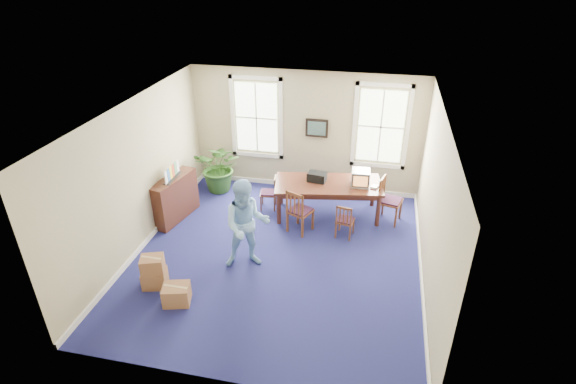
% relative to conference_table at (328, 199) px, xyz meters
% --- Properties ---
extents(floor, '(6.50, 6.50, 0.00)m').
position_rel_conference_table_xyz_m(floor, '(-0.80, -1.94, -0.43)').
color(floor, navy).
rests_on(floor, ground).
extents(ceiling, '(6.50, 6.50, 0.00)m').
position_rel_conference_table_xyz_m(ceiling, '(-0.80, -1.94, 2.77)').
color(ceiling, white).
rests_on(ceiling, ground).
extents(wall_back, '(6.50, 0.00, 6.50)m').
position_rel_conference_table_xyz_m(wall_back, '(-0.80, 1.31, 1.17)').
color(wall_back, tan).
rests_on(wall_back, ground).
extents(wall_front, '(6.50, 0.00, 6.50)m').
position_rel_conference_table_xyz_m(wall_front, '(-0.80, -5.19, 1.17)').
color(wall_front, tan).
rests_on(wall_front, ground).
extents(wall_left, '(0.00, 6.50, 6.50)m').
position_rel_conference_table_xyz_m(wall_left, '(-3.80, -1.94, 1.17)').
color(wall_left, tan).
rests_on(wall_left, ground).
extents(wall_right, '(0.00, 6.50, 6.50)m').
position_rel_conference_table_xyz_m(wall_right, '(2.20, -1.94, 1.17)').
color(wall_right, tan).
rests_on(wall_right, ground).
extents(baseboard_back, '(6.00, 0.04, 0.12)m').
position_rel_conference_table_xyz_m(baseboard_back, '(-0.80, 1.28, -0.37)').
color(baseboard_back, white).
rests_on(baseboard_back, ground).
extents(baseboard_left, '(0.04, 6.50, 0.12)m').
position_rel_conference_table_xyz_m(baseboard_left, '(-3.77, -1.94, -0.37)').
color(baseboard_left, white).
rests_on(baseboard_left, ground).
extents(baseboard_right, '(0.04, 6.50, 0.12)m').
position_rel_conference_table_xyz_m(baseboard_right, '(2.17, -1.94, -0.37)').
color(baseboard_right, white).
rests_on(baseboard_right, ground).
extents(window_left, '(1.40, 0.12, 2.20)m').
position_rel_conference_table_xyz_m(window_left, '(-2.10, 1.29, 1.47)').
color(window_left, white).
rests_on(window_left, ground).
extents(window_right, '(1.40, 0.12, 2.20)m').
position_rel_conference_table_xyz_m(window_right, '(1.10, 1.29, 1.47)').
color(window_right, white).
rests_on(window_right, ground).
extents(wall_picture, '(0.58, 0.06, 0.48)m').
position_rel_conference_table_xyz_m(wall_picture, '(-0.50, 1.26, 1.32)').
color(wall_picture, black).
rests_on(wall_picture, ground).
extents(conference_table, '(2.68, 1.55, 0.86)m').
position_rel_conference_table_xyz_m(conference_table, '(0.00, 0.00, 0.00)').
color(conference_table, '#462116').
rests_on(conference_table, ground).
extents(crt_tv, '(0.45, 0.48, 0.38)m').
position_rel_conference_table_xyz_m(crt_tv, '(0.75, 0.06, 0.62)').
color(crt_tv, '#B7B7BC').
rests_on(crt_tv, conference_table).
extents(game_console, '(0.20, 0.22, 0.05)m').
position_rel_conference_table_xyz_m(game_console, '(1.09, 0.00, 0.45)').
color(game_console, white).
rests_on(game_console, conference_table).
extents(equipment_bag, '(0.47, 0.34, 0.22)m').
position_rel_conference_table_xyz_m(equipment_bag, '(-0.29, 0.06, 0.54)').
color(equipment_bag, black).
rests_on(equipment_bag, conference_table).
extents(chair_near_left, '(0.65, 0.65, 1.09)m').
position_rel_conference_table_xyz_m(chair_near_left, '(-0.52, -0.86, 0.11)').
color(chair_near_left, brown).
rests_on(chair_near_left, ground).
extents(chair_near_right, '(0.44, 0.44, 0.84)m').
position_rel_conference_table_xyz_m(chair_near_right, '(0.52, -0.86, -0.01)').
color(chair_near_right, brown).
rests_on(chair_near_right, ground).
extents(chair_end_left, '(0.44, 0.44, 0.87)m').
position_rel_conference_table_xyz_m(chair_end_left, '(-1.49, 0.00, 0.00)').
color(chair_end_left, brown).
rests_on(chair_end_left, ground).
extents(chair_end_right, '(0.62, 0.62, 1.12)m').
position_rel_conference_table_xyz_m(chair_end_right, '(1.49, 0.00, 0.13)').
color(chair_end_right, brown).
rests_on(chair_end_right, ground).
extents(man, '(1.13, 0.99, 1.93)m').
position_rel_conference_table_xyz_m(man, '(-1.33, -2.33, 0.54)').
color(man, '#88BCEE').
rests_on(man, ground).
extents(credenza, '(0.67, 1.42, 1.08)m').
position_rel_conference_table_xyz_m(credenza, '(-3.55, -0.94, 0.11)').
color(credenza, '#462116').
rests_on(credenza, ground).
extents(brochure_rack, '(0.44, 0.75, 0.34)m').
position_rel_conference_table_xyz_m(brochure_rack, '(-3.53, -0.94, 0.82)').
color(brochure_rack, '#99999E').
rests_on(brochure_rack, credenza).
extents(potted_plant, '(1.26, 1.10, 1.37)m').
position_rel_conference_table_xyz_m(potted_plant, '(-2.98, 0.66, 0.26)').
color(potted_plant, '#254C19').
rests_on(potted_plant, ground).
extents(cardboard_boxes, '(1.48, 1.48, 0.70)m').
position_rel_conference_table_xyz_m(cardboard_boxes, '(-2.74, -3.28, -0.08)').
color(cardboard_boxes, '#976440').
rests_on(cardboard_boxes, ground).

